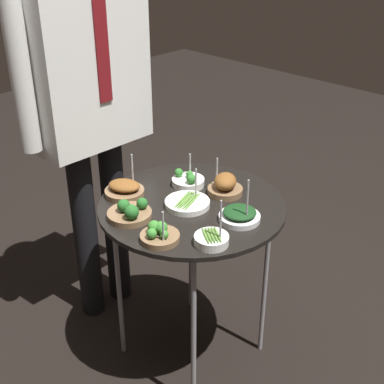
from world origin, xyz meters
The scene contains 11 objects.
ground_plane centered at (0.00, 0.00, 0.00)m, with size 8.00×8.00×0.00m, color black.
serving_cart centered at (0.00, 0.00, 0.70)m, with size 0.72×0.72×0.75m.
bowl_asparagus_front_right centered at (-0.03, 0.00, 0.77)m, with size 0.17×0.17×0.14m.
bowl_asparagus_front_center centered at (-0.15, -0.24, 0.77)m, with size 0.12×0.12×0.18m.
bowl_broccoli_far_rim centered at (0.10, 0.12, 0.77)m, with size 0.13×0.13×0.12m.
bowl_roast_front_left centered at (0.15, -0.04, 0.79)m, with size 0.14×0.14×0.14m.
bowl_broccoli_back_left centered at (-0.23, 0.09, 0.78)m, with size 0.16×0.16×0.08m.
bowl_spinach_mid_right centered at (0.03, -0.21, 0.77)m, with size 0.15×0.15×0.18m.
bowl_broccoli_near_rim centered at (-0.26, -0.09, 0.78)m, with size 0.14×0.14×0.13m.
bowl_roast_mid_left centered at (-0.13, 0.24, 0.78)m, with size 0.16×0.16×0.16m.
waiter_figure centered at (-0.05, 0.54, 1.11)m, with size 0.65×0.24×1.75m.
Camera 1 is at (-1.28, -1.23, 1.76)m, focal length 50.00 mm.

